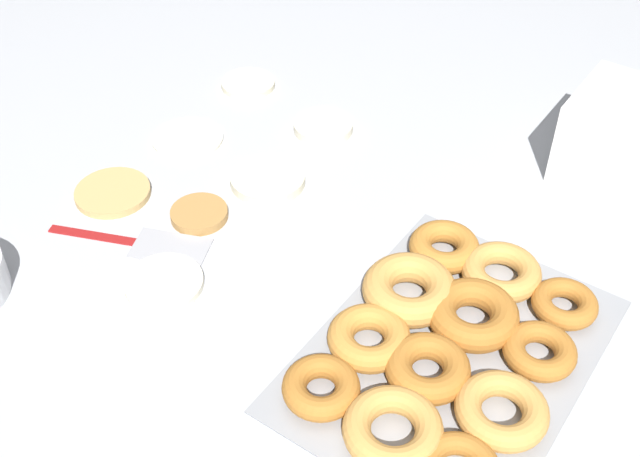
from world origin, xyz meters
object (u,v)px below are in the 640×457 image
at_px(pancake_6, 199,214).
at_px(pancake_0, 323,126).
at_px(pancake_1, 188,137).
at_px(pancake_5, 248,84).
at_px(donut_tray, 445,341).
at_px(container_stack, 624,137).
at_px(spatula, 153,245).
at_px(pancake_3, 113,193).
at_px(pancake_2, 268,179).
at_px(pancake_4, 164,283).

bearing_deg(pancake_6, pancake_0, -4.38).
bearing_deg(pancake_1, pancake_5, 6.46).
relative_size(pancake_0, donut_tray, 0.23).
relative_size(pancake_1, donut_tray, 0.28).
bearing_deg(pancake_1, container_stack, -62.43).
xyz_separation_m(pancake_0, spatula, (-0.36, 0.03, -0.00)).
bearing_deg(pancake_3, donut_tray, -88.05).
height_order(pancake_0, pancake_1, pancake_0).
xyz_separation_m(pancake_3, pancake_6, (0.03, -0.14, 0.00)).
bearing_deg(spatula, pancake_0, 62.76).
distance_m(pancake_1, pancake_2, 0.17).
relative_size(pancake_6, container_stack, 0.51).
height_order(pancake_0, pancake_3, pancake_0).
relative_size(pancake_1, pancake_3, 1.03).
bearing_deg(pancake_4, pancake_3, 63.92).
bearing_deg(donut_tray, pancake_6, 87.58).
bearing_deg(pancake_5, pancake_1, -173.54).
distance_m(pancake_2, container_stack, 0.52).
height_order(pancake_5, spatula, pancake_5).
bearing_deg(pancake_0, pancake_1, 131.69).
xyz_separation_m(pancake_6, spatula, (-0.08, 0.01, -0.00)).
xyz_separation_m(pancake_6, container_stack, (0.44, -0.44, 0.06)).
relative_size(pancake_5, pancake_6, 1.15).
xyz_separation_m(pancake_0, pancake_6, (-0.28, 0.02, -0.00)).
relative_size(pancake_4, pancake_5, 1.10).
relative_size(pancake_0, pancake_5, 1.03).
bearing_deg(pancake_4, pancake_2, 4.78).
distance_m(pancake_6, spatula, 0.08).
relative_size(pancake_4, donut_tray, 0.25).
bearing_deg(pancake_6, pancake_5, 27.42).
relative_size(pancake_0, pancake_1, 0.85).
xyz_separation_m(pancake_4, pancake_5, (0.44, 0.21, 0.00)).
relative_size(pancake_6, spatula, 0.36).
height_order(pancake_6, donut_tray, donut_tray).
height_order(pancake_6, container_stack, container_stack).
distance_m(donut_tray, container_stack, 0.46).
xyz_separation_m(pancake_4, spatula, (0.05, 0.06, -0.00)).
height_order(pancake_3, spatula, pancake_3).
bearing_deg(pancake_6, pancake_3, 104.46).
bearing_deg(pancake_3, pancake_5, 4.14).
height_order(pancake_4, spatula, pancake_4).
xyz_separation_m(pancake_2, pancake_4, (-0.24, -0.02, -0.00)).
bearing_deg(pancake_0, donut_tray, -127.81).
distance_m(pancake_3, spatula, 0.13).
distance_m(pancake_4, spatula, 0.08).
height_order(pancake_0, pancake_4, pancake_0).
distance_m(pancake_0, pancake_4, 0.40).
height_order(pancake_2, spatula, pancake_2).
bearing_deg(spatula, donut_tray, -12.95).
distance_m(pancake_3, container_stack, 0.75).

